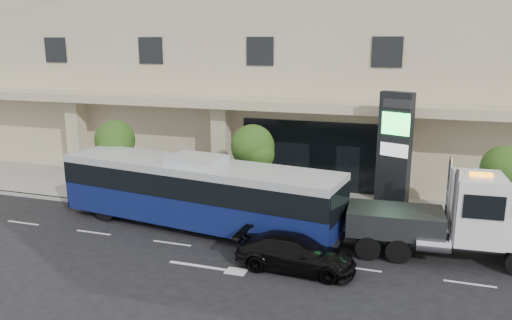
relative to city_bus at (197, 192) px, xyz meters
The scene contains 11 objects.
ground 4.15m from the city_bus, ahead, with size 120.00×120.00×0.00m, color black.
sidewalk 6.00m from the city_bus, 49.84° to the left, with size 120.00×6.00×0.15m, color gray.
curb 4.31m from the city_bus, 20.65° to the left, with size 120.00×0.30×0.15m, color gray.
convention_center 17.35m from the city_bus, 75.94° to the left, with size 60.00×17.60×20.00m.
tree_left 7.07m from the city_bus, 154.48° to the left, with size 2.27×2.20×4.22m.
tree_mid 3.77m from the city_bus, 59.85° to the left, with size 2.28×2.20×4.38m.
tree_right 13.63m from the city_bus, 12.73° to the left, with size 2.10×2.00×4.04m.
city_bus is the anchor object (origin of this frame).
tow_truck 11.19m from the city_bus, ahead, with size 8.76×2.61×3.98m.
black_sedan 6.22m from the city_bus, 28.16° to the right, with size 1.88×4.62×1.34m, color black.
signage_pylon 9.37m from the city_bus, 22.44° to the left, with size 1.62×1.07×6.16m.
Camera 1 is at (5.76, -19.59, 8.55)m, focal length 35.00 mm.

